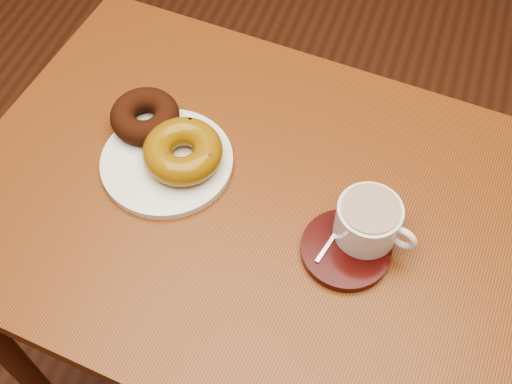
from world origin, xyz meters
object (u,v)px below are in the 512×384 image
(cafe_table, at_px, (245,238))
(coffee_cup, at_px, (369,221))
(donut_plate, at_px, (167,162))
(saucer, at_px, (346,250))

(cafe_table, relative_size, coffee_cup, 7.63)
(cafe_table, xyz_separation_m, donut_plate, (-0.13, 0.02, 0.14))
(donut_plate, xyz_separation_m, coffee_cup, (0.33, -0.03, 0.04))
(donut_plate, relative_size, coffee_cup, 1.72)
(donut_plate, height_order, saucer, saucer)
(saucer, bearing_deg, coffee_cup, 57.93)
(donut_plate, bearing_deg, saucer, -11.63)
(cafe_table, relative_size, saucer, 7.11)
(coffee_cup, bearing_deg, cafe_table, -168.76)
(cafe_table, xyz_separation_m, saucer, (0.17, -0.05, 0.14))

